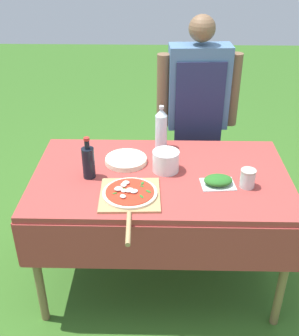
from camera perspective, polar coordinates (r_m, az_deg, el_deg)
ground_plane at (r=2.89m, az=1.33°, el=-14.20°), size 12.00×12.00×0.00m
prep_table at (r=2.45m, az=1.53°, el=-2.58°), size 1.48×0.88×0.78m
person_cook at (r=3.01m, az=6.50°, el=8.18°), size 0.57×0.21×1.53m
pizza_on_peel at (r=2.20m, az=-2.71°, el=-3.65°), size 0.33×0.56×0.05m
oil_bottle at (r=2.36m, az=-8.27°, el=0.85°), size 0.07×0.07×0.25m
water_bottle at (r=2.64m, az=1.67°, el=5.42°), size 0.08×0.08×0.28m
herb_container at (r=2.33m, az=9.27°, el=-1.72°), size 0.20×0.15×0.05m
mixing_tub at (r=2.41m, az=2.22°, el=0.95°), size 0.15×0.15×0.12m
plate_stack at (r=2.52m, az=-3.19°, el=1.08°), size 0.25×0.25×0.03m
sauce_jar at (r=2.33m, az=13.13°, el=-1.50°), size 0.08×0.08×0.10m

